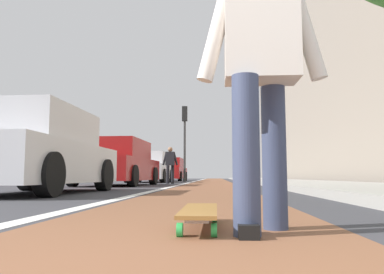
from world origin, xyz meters
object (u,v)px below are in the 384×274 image
parked_car_near (36,153)px  traffic_light (185,129)px  pedestrian_distant (170,163)px  skateboard (200,212)px  parked_car_far (150,168)px  parked_car_mid (117,164)px  skater_person (260,61)px  parked_car_end (170,170)px

parked_car_near → traffic_light: 13.87m
traffic_light → pedestrian_distant: 5.12m
skateboard → pedestrian_distant: (13.17, 1.79, 0.77)m
parked_car_far → pedestrian_distant: size_ratio=2.86×
parked_car_mid → parked_car_far: bearing=0.5°
pedestrian_distant → parked_car_far: bearing=23.5°
parked_car_near → skater_person: bearing=-142.2°
parked_car_end → traffic_light: (-4.22, -1.32, 2.13)m
skateboard → parked_car_mid: bearing=17.5°
skateboard → parked_car_end: parked_car_end is taller
skater_person → parked_car_end: bearing=8.3°
parked_car_mid → traffic_light: size_ratio=1.12×
parked_car_far → skater_person: bearing=-167.9°
parked_car_end → pedestrian_distant: size_ratio=2.87×
skater_person → parked_car_far: 16.91m
skateboard → traffic_light: (17.90, 1.59, 2.73)m
parked_car_near → traffic_light: size_ratio=0.99×
skater_person → traffic_light: (18.05, 1.94, 1.89)m
skater_person → parked_car_end: (22.26, 3.26, -0.24)m
skateboard → skater_person: (-0.15, -0.35, 0.84)m
parked_car_far → traffic_light: bearing=-46.6°
skateboard → pedestrian_distant: bearing=7.7°
skater_person → parked_car_near: (4.42, 3.43, -0.22)m
skater_person → parked_car_far: bearing=12.1°
skater_person → traffic_light: traffic_light is taller
skater_person → parked_car_mid: 10.66m
skater_person → pedestrian_distant: (13.32, 2.13, -0.08)m
pedestrian_distant → parked_car_near: bearing=171.7°
parked_car_mid → pedestrian_distant: (3.24, -1.35, 0.15)m
skater_person → parked_car_mid: (10.08, 3.48, -0.23)m
traffic_light → parked_car_far: bearing=133.4°
parked_car_mid → parked_car_end: bearing=-1.0°
parked_car_end → traffic_light: 4.90m
traffic_light → pedestrian_distant: (-4.73, 0.20, -1.97)m
traffic_light → pedestrian_distant: bearing=177.6°
parked_car_end → pedestrian_distant: bearing=-172.8°
pedestrian_distant → parked_car_end: bearing=7.2°
parked_car_near → parked_car_end: (17.84, -0.17, -0.02)m
parked_car_far → traffic_light: size_ratio=1.06×
parked_car_near → parked_car_far: bearing=0.5°
parked_car_near → pedestrian_distant: (8.90, -1.29, 0.15)m
skater_person → parked_car_near: skater_person is taller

